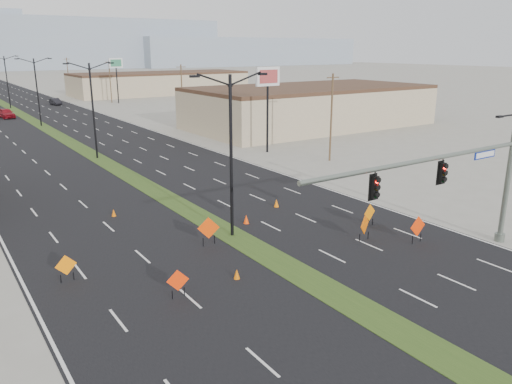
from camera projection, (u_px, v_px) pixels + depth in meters
ground at (373, 317)px, 22.10m from camera, size 600.00×600.00×0.00m
road_surface at (8, 106)px, 101.71m from camera, size 25.00×400.00×0.02m
median_strip at (8, 106)px, 101.71m from camera, size 2.00×400.00×0.04m
building_se_near at (310, 108)px, 75.44m from camera, size 36.00×18.00×5.50m
building_se_far at (160, 84)px, 129.40m from camera, size 44.00×16.00×5.00m
mesa_center at (24, 43)px, 278.54m from camera, size 220.00×50.00×28.00m
mesa_east at (245, 52)px, 347.24m from camera, size 160.00×50.00×18.00m
signal_mast at (462, 176)px, 26.96m from camera, size 16.30×0.60×8.00m
streetlight_0 at (231, 152)px, 30.15m from camera, size 5.15×0.24×10.02m
streetlight_1 at (93, 108)px, 52.44m from camera, size 5.15×0.24×10.02m
streetlight_2 at (37, 90)px, 74.73m from camera, size 5.15×0.24×10.02m
streetlight_3 at (7, 80)px, 97.02m from camera, size 5.15×0.24×10.02m
utility_pole_0 at (331, 116)px, 51.46m from camera, size 1.60×0.20×9.00m
utility_pole_1 at (182, 92)px, 79.32m from camera, size 1.60×0.20×9.00m
utility_pole_2 at (110, 81)px, 107.18m from camera, size 1.60×0.20×9.00m
utility_pole_3 at (68, 74)px, 135.04m from camera, size 1.60×0.20×9.00m
car_left at (6, 113)px, 84.54m from camera, size 2.55×5.04×1.64m
car_mid at (56, 102)px, 104.21m from camera, size 1.79×4.25×1.37m
construction_sign_0 at (66, 266)px, 25.21m from camera, size 1.09×0.06×1.45m
construction_sign_1 at (178, 281)px, 23.58m from camera, size 1.05×0.31×1.43m
construction_sign_2 at (209, 229)px, 29.83m from camera, size 1.26×0.53×1.78m
construction_sign_3 at (365, 225)px, 30.58m from camera, size 1.18×0.54×1.68m
construction_sign_4 at (418, 227)px, 30.20m from camera, size 1.29×0.05×1.72m
construction_sign_5 at (370, 213)px, 33.09m from camera, size 1.15×0.22×1.54m
cone_0 at (237, 274)px, 25.63m from camera, size 0.40×0.40×0.55m
cone_1 at (246, 219)px, 33.72m from camera, size 0.40×0.40×0.64m
cone_2 at (276, 203)px, 37.25m from camera, size 0.43×0.43×0.62m
cone_3 at (114, 213)px, 35.17m from camera, size 0.36×0.36×0.54m
pole_sign_east_near at (268, 83)px, 54.99m from camera, size 3.11×0.54×9.49m
pole_sign_east_far at (116, 66)px, 105.62m from camera, size 3.10×0.84×9.45m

